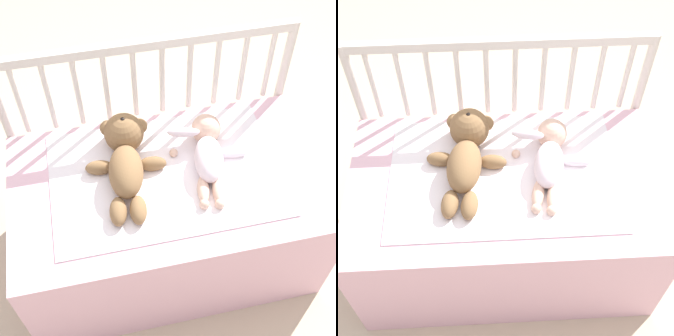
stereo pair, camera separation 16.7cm
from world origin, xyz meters
TOP-DOWN VIEW (x-y plane):
  - ground_plane at (0.00, 0.00)m, footprint 12.00×12.00m
  - crib_mattress at (0.00, 0.00)m, footprint 1.17×0.68m
  - crib_rail at (-0.00, 0.36)m, footprint 1.17×0.04m
  - blanket at (-0.01, 0.03)m, footprint 0.84×0.56m
  - teddy_bear at (-0.14, 0.10)m, footprint 0.30×0.46m
  - baby at (0.16, 0.06)m, footprint 0.30×0.40m

SIDE VIEW (x-z plane):
  - ground_plane at x=0.00m, z-range 0.00..0.00m
  - crib_mattress at x=0.00m, z-range 0.00..0.53m
  - blanket at x=-0.01m, z-range 0.53..0.53m
  - baby at x=0.16m, z-range 0.52..0.63m
  - teddy_bear at x=-0.14m, z-range 0.51..0.67m
  - crib_rail at x=0.00m, z-range 0.18..1.06m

